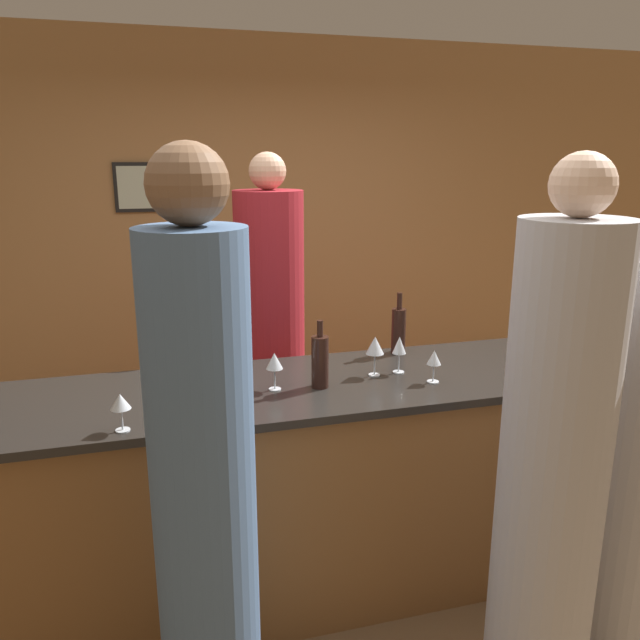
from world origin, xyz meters
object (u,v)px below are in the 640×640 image
at_px(bartender, 271,349).
at_px(guest_0, 552,476).
at_px(wine_bottle_1, 399,330).
at_px(wine_bottle_0, 320,361).
at_px(guest_1, 204,498).

bearing_deg(bartender, guest_0, 110.76).
bearing_deg(guest_0, wine_bottle_1, 93.81).
xyz_separation_m(guest_0, wine_bottle_0, (-0.58, 0.80, 0.20)).
height_order(bartender, wine_bottle_0, bartender).
bearing_deg(guest_0, bartender, 110.76).
relative_size(wine_bottle_0, wine_bottle_1, 0.96).
relative_size(bartender, guest_1, 0.99).
height_order(bartender, guest_1, guest_1).
bearing_deg(wine_bottle_0, guest_1, -129.89).
xyz_separation_m(guest_1, wine_bottle_0, (0.55, 0.66, 0.18)).
bearing_deg(wine_bottle_1, bartender, 137.97).
bearing_deg(guest_0, guest_1, 173.32).
xyz_separation_m(guest_0, guest_1, (-1.14, 0.13, 0.03)).
xyz_separation_m(bartender, wine_bottle_1, (0.55, -0.49, 0.21)).
relative_size(guest_0, wine_bottle_0, 6.74).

